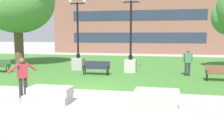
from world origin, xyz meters
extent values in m
plane|color=#A3A09B|center=(0.00, 0.00, 0.00)|extent=(140.00, 140.00, 0.00)
cube|color=#3D752D|center=(0.00, 10.00, 0.01)|extent=(40.00, 20.00, 0.02)
cube|color=#B2ADA3|center=(-0.92, -2.68, 0.16)|extent=(1.80, 0.90, 0.32)
cube|color=#BBB6AB|center=(-0.80, -2.68, 0.48)|extent=(1.66, 0.83, 0.32)
cube|color=#9E9991|center=(3.20, -2.32, 0.16)|extent=(1.80, 0.90, 0.32)
cube|color=#A6A098|center=(3.33, -2.32, 0.48)|extent=(1.66, 0.83, 0.32)
cylinder|color=#28282D|center=(-2.21, -2.13, 0.43)|extent=(0.15, 0.15, 0.86)
cylinder|color=#28282D|center=(-2.35, -2.27, 0.43)|extent=(0.15, 0.15, 0.86)
cube|color=maroon|center=(-2.28, -2.20, 1.16)|extent=(0.46, 0.45, 0.60)
cylinder|color=maroon|center=(-2.09, -1.80, 1.30)|extent=(0.44, 0.41, 0.41)
cylinder|color=maroon|center=(-2.47, -2.60, 1.30)|extent=(0.44, 0.41, 0.41)
sphere|color=brown|center=(-2.28, -2.20, 1.60)|extent=(0.22, 0.22, 0.22)
cube|color=maroon|center=(-2.07, -2.59, 0.09)|extent=(0.61, 0.77, 0.02)
cube|color=maroon|center=(-1.82, -2.96, 0.11)|extent=(0.23, 0.21, 0.06)
cube|color=maroon|center=(-2.33, -2.22, 0.11)|extent=(0.23, 0.21, 0.06)
cylinder|color=silver|center=(-1.86, -2.71, 0.03)|extent=(0.06, 0.06, 0.06)
cylinder|color=silver|center=(-2.04, -2.84, 0.03)|extent=(0.06, 0.06, 0.06)
cylinder|color=silver|center=(-2.11, -2.35, 0.03)|extent=(0.06, 0.06, 0.06)
cylinder|color=silver|center=(-2.29, -2.47, 0.03)|extent=(0.06, 0.06, 0.06)
cube|color=#1E232D|center=(-0.93, 4.43, 0.46)|extent=(1.81, 0.50, 0.05)
cube|color=#1E232D|center=(-0.93, 4.68, 0.69)|extent=(1.80, 0.18, 0.46)
cube|color=black|center=(-1.77, 4.45, 0.58)|extent=(0.07, 0.40, 0.04)
cube|color=black|center=(-0.09, 4.40, 0.58)|extent=(0.07, 0.40, 0.04)
cylinder|color=black|center=(-1.74, 4.29, 0.23)|extent=(0.07, 0.07, 0.41)
cylinder|color=black|center=(-0.14, 4.24, 0.23)|extent=(0.07, 0.07, 0.41)
cylinder|color=black|center=(-1.73, 4.61, 0.23)|extent=(0.07, 0.07, 0.41)
cylinder|color=black|center=(-0.13, 4.56, 0.23)|extent=(0.07, 0.07, 0.41)
cube|color=black|center=(-7.16, 4.06, 0.58)|extent=(0.07, 0.40, 0.04)
cylinder|color=black|center=(-7.19, 3.90, 0.23)|extent=(0.07, 0.07, 0.41)
cylinder|color=black|center=(-7.20, 4.22, 0.23)|extent=(0.07, 0.07, 0.41)
cube|color=brown|center=(6.74, 3.66, 0.46)|extent=(1.81, 0.50, 0.05)
cube|color=brown|center=(6.75, 3.91, 0.69)|extent=(1.80, 0.18, 0.46)
cube|color=black|center=(5.90, 3.68, 0.58)|extent=(0.07, 0.40, 0.04)
cylinder|color=black|center=(5.94, 3.52, 0.23)|extent=(0.07, 0.07, 0.41)
cylinder|color=black|center=(5.95, 3.84, 0.23)|extent=(0.07, 0.07, 0.41)
cube|color=gray|center=(-2.91, 6.60, 0.47)|extent=(0.80, 0.80, 0.90)
cylinder|color=black|center=(-2.91, 6.60, 1.07)|extent=(0.28, 0.28, 0.30)
cylinder|color=black|center=(-2.91, 6.60, 2.97)|extent=(0.14, 0.14, 4.09)
cube|color=black|center=(-2.91, 6.60, 4.91)|extent=(1.10, 0.08, 0.08)
ellipsoid|color=white|center=(-3.46, 6.60, 5.15)|extent=(0.22, 0.22, 0.36)
ellipsoid|color=white|center=(-2.36, 6.60, 5.15)|extent=(0.22, 0.22, 0.36)
cube|color=#ADA89E|center=(1.13, 6.17, 0.47)|extent=(0.80, 0.80, 0.90)
cylinder|color=black|center=(1.13, 6.17, 1.07)|extent=(0.28, 0.28, 0.30)
cylinder|color=black|center=(1.13, 6.17, 2.95)|extent=(0.14, 0.14, 4.05)
cube|color=black|center=(1.13, 6.17, 4.87)|extent=(1.10, 0.08, 0.08)
cylinder|color=brown|center=(-8.83, 8.27, 1.87)|extent=(0.75, 0.75, 3.70)
ellipsoid|color=#4C893D|center=(-8.83, 8.27, 5.45)|extent=(6.28, 6.28, 5.34)
sphere|color=#4C893D|center=(-10.56, 8.90, 4.82)|extent=(3.46, 3.46, 3.46)
cylinder|color=#28282D|center=(5.05, 5.30, 0.45)|extent=(0.15, 0.15, 0.86)
cylinder|color=#28282D|center=(4.85, 5.28, 0.45)|extent=(0.15, 0.15, 0.86)
cube|color=#3D7047|center=(4.95, 5.29, 1.18)|extent=(0.42, 0.28, 0.60)
cylinder|color=#3D7047|center=(5.21, 5.34, 1.20)|extent=(0.14, 0.11, 0.56)
cylinder|color=#3D7047|center=(4.69, 5.25, 1.20)|extent=(0.14, 0.11, 0.56)
sphere|color=brown|center=(4.95, 5.29, 1.62)|extent=(0.22, 0.22, 0.22)
cube|color=brown|center=(-0.54, 24.50, 6.49)|extent=(24.29, 1.00, 12.98)
cube|color=#232D3D|center=(-0.54, 23.98, 2.20)|extent=(18.22, 0.03, 1.40)
cube|color=#232D3D|center=(-0.54, 23.98, 5.20)|extent=(18.22, 0.03, 1.40)
camera|label=1|loc=(3.70, -12.08, 2.71)|focal=42.00mm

